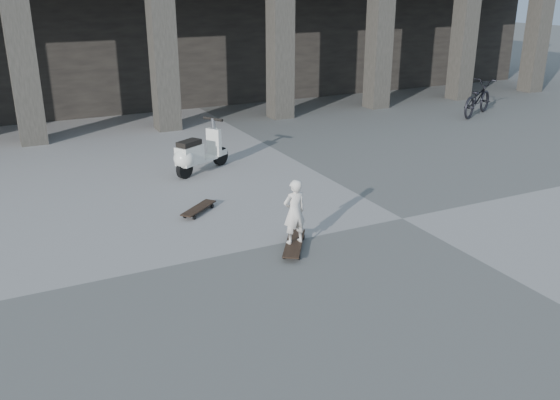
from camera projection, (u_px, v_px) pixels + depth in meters
name	position (u px, v px, depth m)	size (l,w,h in m)	color
ground	(402.00, 219.00, 10.48)	(90.00, 90.00, 0.00)	#4F4F4D
colonnade	(170.00, 9.00, 21.02)	(28.00, 8.82, 6.00)	black
longboard	(294.00, 244.00, 9.26)	(0.80, 1.04, 0.11)	black
skateboard_spare	(199.00, 209.00, 10.71)	(0.83, 0.74, 0.11)	black
child	(294.00, 212.00, 9.07)	(0.38, 0.25, 1.03)	silver
scooter	(194.00, 155.00, 12.72)	(1.47, 0.97, 1.14)	black
bicycle	(477.00, 98.00, 18.45)	(0.71, 2.04, 1.07)	black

